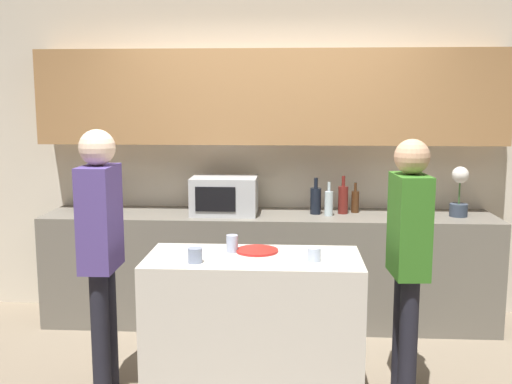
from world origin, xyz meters
name	(u,v)px	position (x,y,z in m)	size (l,w,h in m)	color
back_wall	(270,132)	(0.00, 1.66, 1.54)	(6.40, 0.40, 2.70)	beige
back_counter	(269,268)	(0.00, 1.39, 0.45)	(3.60, 0.62, 0.90)	#6B665B
kitchen_island	(254,327)	(-0.04, 0.12, 0.44)	(1.28, 0.60, 0.88)	beige
microwave	(224,195)	(-0.36, 1.38, 1.05)	(0.52, 0.39, 0.30)	#B7BABC
toaster	(95,201)	(-1.41, 1.38, 0.99)	(0.26, 0.16, 0.18)	silver
potted_plant	(459,192)	(1.49, 1.38, 1.09)	(0.14, 0.14, 0.40)	#333D4C
bottle_0	(316,200)	(0.38, 1.42, 1.01)	(0.09, 0.09, 0.29)	black
bottle_1	(329,203)	(0.48, 1.35, 1.00)	(0.07, 0.07, 0.27)	silver
bottle_2	(343,199)	(0.60, 1.44, 1.01)	(0.08, 0.08, 0.31)	maroon
bottle_3	(355,201)	(0.70, 1.50, 0.99)	(0.06, 0.06, 0.25)	#472814
plate_on_island	(257,251)	(-0.03, 0.23, 0.89)	(0.26, 0.26, 0.01)	red
cup_0	(314,255)	(0.31, 0.04, 0.92)	(0.08, 0.08, 0.08)	silver
cup_1	(232,244)	(-0.18, 0.22, 0.94)	(0.07, 0.07, 0.11)	#A3AEC8
cup_2	(195,255)	(-0.37, -0.04, 0.93)	(0.08, 0.08, 0.09)	#8492B0
person_left	(101,240)	(-0.96, 0.11, 0.97)	(0.21, 0.34, 1.64)	black
person_center	(408,248)	(0.88, 0.18, 0.93)	(0.21, 0.35, 1.58)	black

